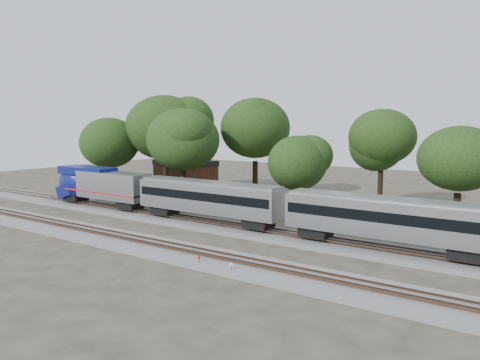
% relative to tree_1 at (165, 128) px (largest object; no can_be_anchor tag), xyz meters
% --- Properties ---
extents(ground, '(160.00, 160.00, 0.00)m').
position_rel_tree_1_xyz_m(ground, '(24.91, -20.77, -10.44)').
color(ground, '#383328').
rests_on(ground, ground).
extents(track_far, '(160.00, 5.00, 0.73)m').
position_rel_tree_1_xyz_m(track_far, '(24.91, -14.77, -10.23)').
color(track_far, slate).
rests_on(track_far, ground).
extents(track_near, '(160.00, 5.00, 0.73)m').
position_rel_tree_1_xyz_m(track_near, '(24.91, -24.77, -10.23)').
color(track_near, slate).
rests_on(track_near, ground).
extents(switch_stand_red, '(0.29, 0.11, 0.94)m').
position_rel_tree_1_xyz_m(switch_stand_red, '(28.82, -26.56, -9.84)').
color(switch_stand_red, '#512D19').
rests_on(switch_stand_red, ground).
extents(switch_stand_white, '(0.30, 0.07, 0.93)m').
position_rel_tree_1_xyz_m(switch_stand_white, '(31.91, -26.59, -9.84)').
color(switch_stand_white, '#512D19').
rests_on(switch_stand_white, ground).
extents(switch_lever, '(0.52, 0.34, 0.30)m').
position_rel_tree_1_xyz_m(switch_lever, '(30.84, -26.07, -10.29)').
color(switch_lever, '#512D19').
rests_on(switch_lever, ground).
extents(brick_building, '(11.35, 9.19, 4.79)m').
position_rel_tree_1_xyz_m(brick_building, '(-1.92, 6.84, -8.02)').
color(brick_building, brown).
rests_on(brick_building, ground).
extents(tree_0, '(8.22, 8.22, 11.59)m').
position_rel_tree_1_xyz_m(tree_0, '(-6.71, -5.40, -2.37)').
color(tree_0, black).
rests_on(tree_0, ground).
extents(tree_1, '(10.62, 10.62, 14.97)m').
position_rel_tree_1_xyz_m(tree_1, '(0.00, 0.00, 0.00)').
color(tree_1, black).
rests_on(tree_1, ground).
extents(tree_2, '(9.09, 9.09, 12.81)m').
position_rel_tree_1_xyz_m(tree_2, '(9.43, -6.50, -1.51)').
color(tree_2, black).
rests_on(tree_2, ground).
extents(tree_3, '(10.59, 10.59, 14.93)m').
position_rel_tree_1_xyz_m(tree_3, '(14.61, 3.48, -0.02)').
color(tree_3, black).
rests_on(tree_3, ground).
extents(tree_4, '(6.50, 6.50, 9.17)m').
position_rel_tree_1_xyz_m(tree_4, '(25.33, -3.73, -4.07)').
color(tree_4, black).
rests_on(tree_4, ground).
extents(tree_5, '(9.56, 9.56, 13.47)m').
position_rel_tree_1_xyz_m(tree_5, '(32.35, 5.82, -1.05)').
color(tree_5, black).
rests_on(tree_5, ground).
extents(tree_6, '(7.75, 7.75, 10.93)m').
position_rel_tree_1_xyz_m(tree_6, '(43.03, -2.86, -2.83)').
color(tree_6, black).
rests_on(tree_6, ground).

